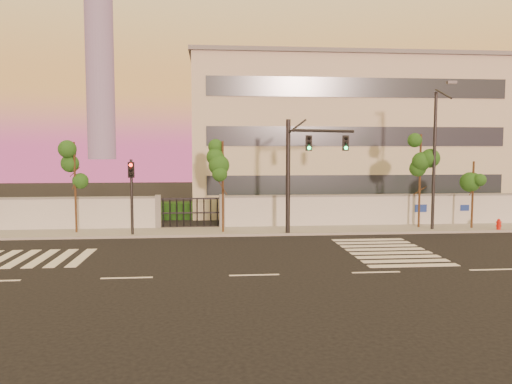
# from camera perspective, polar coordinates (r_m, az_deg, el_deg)

# --- Properties ---
(ground) EXTENTS (120.00, 120.00, 0.00)m
(ground) POSITION_cam_1_polar(r_m,az_deg,el_deg) (20.18, -0.20, -9.49)
(ground) COLOR black
(ground) RESTS_ON ground
(sidewalk) EXTENTS (60.00, 3.00, 0.15)m
(sidewalk) POSITION_cam_1_polar(r_m,az_deg,el_deg) (30.43, -1.93, -4.50)
(sidewalk) COLOR gray
(sidewalk) RESTS_ON ground
(perimeter_wall) EXTENTS (60.00, 0.36, 2.20)m
(perimeter_wall) POSITION_cam_1_polar(r_m,az_deg,el_deg) (31.78, -1.90, -2.30)
(perimeter_wall) COLOR silver
(perimeter_wall) RESTS_ON ground
(hedge_row) EXTENTS (41.00, 4.25, 1.80)m
(hedge_row) POSITION_cam_1_polar(r_m,az_deg,el_deg) (34.60, -0.41, -2.14)
(hedge_row) COLOR black
(hedge_row) RESTS_ON ground
(institutional_building) EXTENTS (24.40, 12.40, 12.25)m
(institutional_building) POSITION_cam_1_polar(r_m,az_deg,el_deg) (42.85, 9.32, 6.27)
(institutional_building) COLOR beige
(institutional_building) RESTS_ON ground
(distant_skyscraper) EXTENTS (16.00, 16.00, 118.00)m
(distant_skyscraper) POSITION_cam_1_polar(r_m,az_deg,el_deg) (311.37, -17.45, 15.07)
(distant_skyscraper) COLOR slate
(distant_skyscraper) RESTS_ON ground
(road_markings) EXTENTS (57.00, 7.62, 0.02)m
(road_markings) POSITION_cam_1_polar(r_m,az_deg,el_deg) (23.77, -4.83, -7.30)
(road_markings) COLOR silver
(road_markings) RESTS_ON ground
(street_tree_c) EXTENTS (1.48, 1.18, 5.47)m
(street_tree_c) POSITION_cam_1_polar(r_m,az_deg,el_deg) (31.12, -19.98, 2.72)
(street_tree_c) COLOR #382314
(street_tree_c) RESTS_ON ground
(street_tree_d) EXTENTS (1.61, 1.28, 5.53)m
(street_tree_d) POSITION_cam_1_polar(r_m,az_deg,el_deg) (29.46, -3.78, 2.99)
(street_tree_d) COLOR #382314
(street_tree_d) RESTS_ON ground
(street_tree_e) EXTENTS (1.62, 1.29, 5.99)m
(street_tree_e) POSITION_cam_1_polar(r_m,az_deg,el_deg) (32.91, 18.30, 3.53)
(street_tree_e) COLOR #382314
(street_tree_e) RESTS_ON ground
(street_tree_f) EXTENTS (1.61, 1.28, 4.31)m
(street_tree_f) POSITION_cam_1_polar(r_m,az_deg,el_deg) (33.79, 23.59, 1.32)
(street_tree_f) COLOR #382314
(street_tree_f) RESTS_ON ground
(traffic_signal_main) EXTENTS (4.20, 1.46, 6.77)m
(traffic_signal_main) POSITION_cam_1_polar(r_m,az_deg,el_deg) (29.16, 5.35, 3.38)
(traffic_signal_main) COLOR black
(traffic_signal_main) RESTS_ON ground
(traffic_signal_secondary) EXTENTS (0.35, 0.34, 4.47)m
(traffic_signal_secondary) POSITION_cam_1_polar(r_m,az_deg,el_deg) (29.39, -14.04, 0.45)
(traffic_signal_secondary) COLOR black
(traffic_signal_secondary) RESTS_ON ground
(streetlight_east) EXTENTS (0.53, 2.14, 8.88)m
(streetlight_east) POSITION_cam_1_polar(r_m,az_deg,el_deg) (32.12, 19.85, 4.17)
(streetlight_east) COLOR black
(streetlight_east) RESTS_ON ground
(fire_hydrant) EXTENTS (0.32, 0.30, 0.82)m
(fire_hydrant) POSITION_cam_1_polar(r_m,az_deg,el_deg) (33.97, 25.99, -3.45)
(fire_hydrant) COLOR red
(fire_hydrant) RESTS_ON ground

